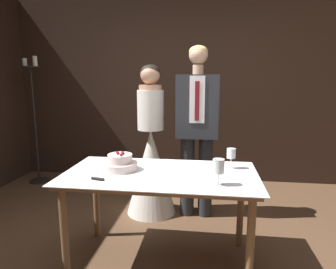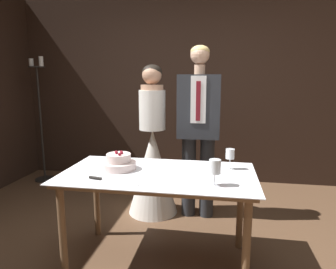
% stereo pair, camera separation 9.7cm
% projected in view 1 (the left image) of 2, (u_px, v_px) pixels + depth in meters
% --- Properties ---
extents(wall_back, '(5.05, 0.12, 2.63)m').
position_uv_depth(wall_back, '(181.00, 90.00, 4.34)').
color(wall_back, black).
rests_on(wall_back, ground_plane).
extents(cake_table, '(1.50, 0.81, 0.75)m').
position_uv_depth(cake_table, '(160.00, 183.00, 2.34)').
color(cake_table, brown).
rests_on(cake_table, ground_plane).
extents(tiered_cake, '(0.28, 0.28, 0.15)m').
position_uv_depth(tiered_cake, '(120.00, 163.00, 2.39)').
color(tiered_cake, beige).
rests_on(tiered_cake, cake_table).
extents(cake_knife, '(0.40, 0.11, 0.02)m').
position_uv_depth(cake_knife, '(106.00, 180.00, 2.13)').
color(cake_knife, silver).
rests_on(cake_knife, cake_table).
extents(wine_glass_near, '(0.07, 0.07, 0.17)m').
position_uv_depth(wine_glass_near, '(231.00, 154.00, 2.42)').
color(wine_glass_near, silver).
rests_on(wine_glass_near, cake_table).
extents(wine_glass_middle, '(0.08, 0.08, 0.18)m').
position_uv_depth(wine_glass_middle, '(219.00, 167.00, 2.04)').
color(wine_glass_middle, silver).
rests_on(wine_glass_middle, cake_table).
extents(bride, '(0.54, 0.54, 1.62)m').
position_uv_depth(bride, '(151.00, 160.00, 3.26)').
color(bride, white).
rests_on(bride, ground_plane).
extents(groom, '(0.43, 0.25, 1.80)m').
position_uv_depth(groom, '(197.00, 125.00, 3.12)').
color(groom, '#282B30').
rests_on(groom, ground_plane).
extents(candle_stand, '(0.28, 0.28, 1.77)m').
position_uv_depth(candle_stand, '(35.00, 126.00, 4.22)').
color(candle_stand, black).
rests_on(candle_stand, ground_plane).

